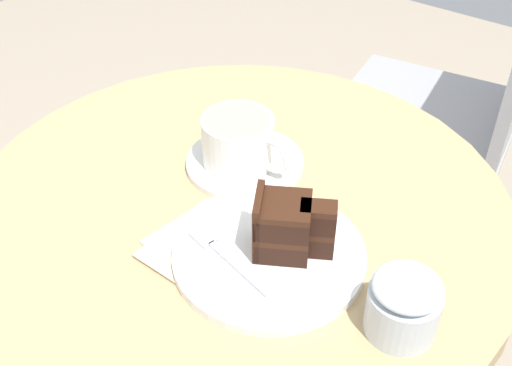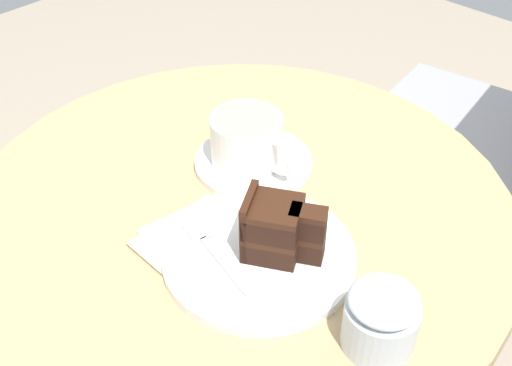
{
  "view_description": "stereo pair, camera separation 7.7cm",
  "coord_description": "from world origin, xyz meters",
  "px_view_note": "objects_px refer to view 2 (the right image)",
  "views": [
    {
      "loc": [
        0.37,
        -0.47,
        1.22
      ],
      "look_at": [
        0.03,
        0.0,
        0.73
      ],
      "focal_mm": 45.0,
      "sensor_mm": 36.0,
      "label": 1
    },
    {
      "loc": [
        0.43,
        -0.43,
        1.22
      ],
      "look_at": [
        0.03,
        0.0,
        0.73
      ],
      "focal_mm": 45.0,
      "sensor_mm": 36.0,
      "label": 2
    }
  ],
  "objects_px": {
    "napkin": "(209,242)",
    "sugar_pot": "(381,319)",
    "saucer": "(253,162)",
    "coffee_cup": "(248,140)",
    "cafe_chair": "(510,113)",
    "teaspoon": "(259,137)",
    "cake_plate": "(259,256)",
    "cake_slice": "(277,229)",
    "fork": "(211,248)"
  },
  "relations": [
    {
      "from": "cake_slice",
      "to": "cafe_chair",
      "type": "height_order",
      "value": "cafe_chair"
    },
    {
      "from": "cake_plate",
      "to": "fork",
      "type": "relative_size",
      "value": 1.68
    },
    {
      "from": "cafe_chair",
      "to": "sugar_pot",
      "type": "height_order",
      "value": "cafe_chair"
    },
    {
      "from": "cake_slice",
      "to": "cake_plate",
      "type": "bearing_deg",
      "value": -133.39
    },
    {
      "from": "cafe_chair",
      "to": "cake_slice",
      "type": "bearing_deg",
      "value": -4.4
    },
    {
      "from": "teaspoon",
      "to": "sugar_pot",
      "type": "relative_size",
      "value": 1.17
    },
    {
      "from": "cake_slice",
      "to": "fork",
      "type": "distance_m",
      "value": 0.08
    },
    {
      "from": "cake_plate",
      "to": "cake_slice",
      "type": "relative_size",
      "value": 2.27
    },
    {
      "from": "cake_slice",
      "to": "fork",
      "type": "xyz_separation_m",
      "value": [
        -0.06,
        -0.05,
        -0.03
      ]
    },
    {
      "from": "coffee_cup",
      "to": "cake_plate",
      "type": "height_order",
      "value": "coffee_cup"
    },
    {
      "from": "cake_slice",
      "to": "sugar_pot",
      "type": "height_order",
      "value": "cake_slice"
    },
    {
      "from": "saucer",
      "to": "coffee_cup",
      "type": "height_order",
      "value": "coffee_cup"
    },
    {
      "from": "coffee_cup",
      "to": "sugar_pot",
      "type": "bearing_deg",
      "value": -21.89
    },
    {
      "from": "napkin",
      "to": "cake_slice",
      "type": "bearing_deg",
      "value": 25.21
    },
    {
      "from": "saucer",
      "to": "cake_plate",
      "type": "xyz_separation_m",
      "value": [
        0.13,
        -0.12,
        0.0
      ]
    },
    {
      "from": "cafe_chair",
      "to": "sugar_pot",
      "type": "bearing_deg",
      "value": 6.16
    },
    {
      "from": "saucer",
      "to": "cake_plate",
      "type": "relative_size",
      "value": 0.72
    },
    {
      "from": "teaspoon",
      "to": "cafe_chair",
      "type": "relative_size",
      "value": 0.1
    },
    {
      "from": "coffee_cup",
      "to": "napkin",
      "type": "relative_size",
      "value": 0.79
    },
    {
      "from": "cake_slice",
      "to": "cafe_chair",
      "type": "bearing_deg",
      "value": 93.42
    },
    {
      "from": "fork",
      "to": "cafe_chair",
      "type": "bearing_deg",
      "value": -76.42
    },
    {
      "from": "saucer",
      "to": "fork",
      "type": "height_order",
      "value": "fork"
    },
    {
      "from": "saucer",
      "to": "cafe_chair",
      "type": "distance_m",
      "value": 0.69
    },
    {
      "from": "coffee_cup",
      "to": "teaspoon",
      "type": "bearing_deg",
      "value": 116.87
    },
    {
      "from": "cake_plate",
      "to": "teaspoon",
      "type": "bearing_deg",
      "value": 133.04
    },
    {
      "from": "coffee_cup",
      "to": "sugar_pot",
      "type": "height_order",
      "value": "coffee_cup"
    },
    {
      "from": "napkin",
      "to": "sugar_pot",
      "type": "xyz_separation_m",
      "value": [
        0.22,
        0.02,
        0.03
      ]
    },
    {
      "from": "cake_plate",
      "to": "cake_slice",
      "type": "distance_m",
      "value": 0.05
    },
    {
      "from": "saucer",
      "to": "napkin",
      "type": "distance_m",
      "value": 0.16
    },
    {
      "from": "napkin",
      "to": "sugar_pot",
      "type": "distance_m",
      "value": 0.23
    },
    {
      "from": "saucer",
      "to": "coffee_cup",
      "type": "relative_size",
      "value": 1.24
    },
    {
      "from": "napkin",
      "to": "coffee_cup",
      "type": "bearing_deg",
      "value": 116.7
    },
    {
      "from": "cake_plate",
      "to": "saucer",
      "type": "bearing_deg",
      "value": 135.63
    },
    {
      "from": "cake_plate",
      "to": "sugar_pot",
      "type": "relative_size",
      "value": 2.98
    },
    {
      "from": "cafe_chair",
      "to": "saucer",
      "type": "bearing_deg",
      "value": -15.89
    },
    {
      "from": "fork",
      "to": "sugar_pot",
      "type": "height_order",
      "value": "sugar_pot"
    },
    {
      "from": "cake_slice",
      "to": "sugar_pot",
      "type": "xyz_separation_m",
      "value": [
        0.15,
        -0.02,
        -0.01
      ]
    },
    {
      "from": "coffee_cup",
      "to": "cafe_chair",
      "type": "height_order",
      "value": "cafe_chair"
    },
    {
      "from": "fork",
      "to": "napkin",
      "type": "bearing_deg",
      "value": -23.55
    },
    {
      "from": "cafe_chair",
      "to": "sugar_pot",
      "type": "relative_size",
      "value": 11.47
    },
    {
      "from": "cake_plate",
      "to": "napkin",
      "type": "xyz_separation_m",
      "value": [
        -0.06,
        -0.02,
        -0.0
      ]
    },
    {
      "from": "cake_slice",
      "to": "cafe_chair",
      "type": "distance_m",
      "value": 0.8
    },
    {
      "from": "coffee_cup",
      "to": "cafe_chair",
      "type": "relative_size",
      "value": 0.15
    },
    {
      "from": "saucer",
      "to": "cafe_chair",
      "type": "relative_size",
      "value": 0.19
    },
    {
      "from": "teaspoon",
      "to": "cake_plate",
      "type": "xyz_separation_m",
      "value": [
        0.15,
        -0.16,
        -0.01
      ]
    },
    {
      "from": "saucer",
      "to": "cafe_chair",
      "type": "xyz_separation_m",
      "value": [
        0.09,
        0.66,
        -0.19
      ]
    },
    {
      "from": "saucer",
      "to": "sugar_pot",
      "type": "bearing_deg",
      "value": -23.36
    },
    {
      "from": "saucer",
      "to": "cake_slice",
      "type": "bearing_deg",
      "value": -37.92
    },
    {
      "from": "cake_plate",
      "to": "cake_slice",
      "type": "bearing_deg",
      "value": 46.61
    },
    {
      "from": "cake_plate",
      "to": "cake_slice",
      "type": "xyz_separation_m",
      "value": [
        0.01,
        0.01,
        0.04
      ]
    }
  ]
}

